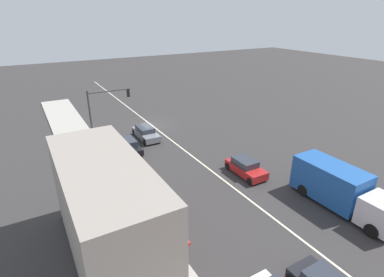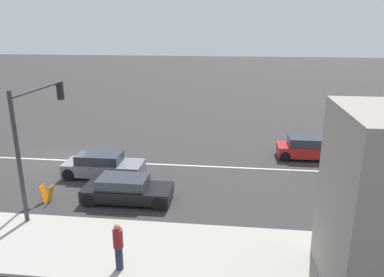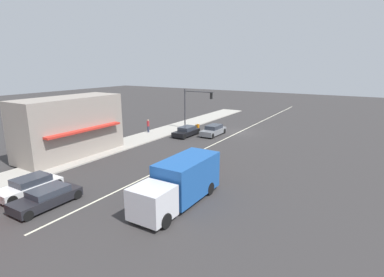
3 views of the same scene
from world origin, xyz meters
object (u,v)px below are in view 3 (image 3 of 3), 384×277
at_px(traffic_signal_main, 194,102).
at_px(suv_black, 186,131).
at_px(van_white, 30,186).
at_px(pedestrian, 148,126).
at_px(warning_aframe_sign, 197,127).
at_px(hatchback_red, 196,159).
at_px(sedan_dark, 47,197).
at_px(suv_grey, 213,130).
at_px(delivery_truck, 180,182).

height_order(traffic_signal_main, suv_black, traffic_signal_main).
bearing_deg(van_white, suv_black, -90.00).
distance_m(traffic_signal_main, van_white, 24.85).
bearing_deg(pedestrian, van_white, 105.04).
height_order(warning_aframe_sign, suv_black, suv_black).
bearing_deg(traffic_signal_main, hatchback_red, 122.06).
relative_size(pedestrian, sedan_dark, 0.40).
bearing_deg(suv_grey, traffic_signal_main, -20.72).
bearing_deg(suv_black, sedan_dark, 97.43).
xyz_separation_m(traffic_signal_main, warning_aframe_sign, (-0.57, -0.08, -3.47)).
relative_size(warning_aframe_sign, van_white, 0.19).
xyz_separation_m(suv_grey, suv_black, (2.80, 2.17, -0.05)).
height_order(suv_grey, sedan_dark, suv_grey).
distance_m(traffic_signal_main, suv_grey, 5.31).
bearing_deg(suv_grey, warning_aframe_sign, -25.07).
bearing_deg(sedan_dark, delivery_truck, -145.52).
xyz_separation_m(warning_aframe_sign, delivery_truck, (-10.55, 20.26, 1.04)).
height_order(suv_grey, suv_black, suv_grey).
xyz_separation_m(delivery_truck, hatchback_red, (2.80, -6.89, -0.81)).
relative_size(hatchback_red, sedan_dark, 0.88).
bearing_deg(sedan_dark, pedestrian, -68.18).
height_order(delivery_truck, hatchback_red, delivery_truck).
height_order(traffic_signal_main, suv_grey, traffic_signal_main).
bearing_deg(hatchback_red, van_white, 57.53).
xyz_separation_m(hatchback_red, sedan_dark, (4.40, 11.83, -0.07)).
bearing_deg(hatchback_red, suv_black, -53.24).
relative_size(suv_grey, van_white, 1.01).
xyz_separation_m(suv_black, hatchback_red, (-7.20, 9.64, 0.06)).
bearing_deg(hatchback_red, sedan_dark, 69.60).
xyz_separation_m(delivery_truck, suv_grey, (7.20, -18.69, -0.82)).
bearing_deg(sedan_dark, traffic_signal_main, -81.12).
relative_size(traffic_signal_main, delivery_truck, 0.75).
bearing_deg(suv_grey, pedestrian, 23.10).
bearing_deg(suv_grey, van_white, 83.09).
distance_m(warning_aframe_sign, sedan_dark, 25.43).
distance_m(pedestrian, delivery_truck, 21.59).
relative_size(delivery_truck, suv_grey, 1.73).
xyz_separation_m(suv_grey, van_white, (2.80, 23.12, -0.05)).
relative_size(suv_black, hatchback_red, 1.10).
xyz_separation_m(warning_aframe_sign, van_white, (-0.55, 24.69, 0.17)).
distance_m(warning_aframe_sign, delivery_truck, 22.87).
bearing_deg(suv_grey, suv_black, 37.75).
relative_size(pedestrian, suv_black, 0.41).
xyz_separation_m(pedestrian, hatchback_red, (-12.49, 8.36, -0.38)).
distance_m(pedestrian, suv_black, 5.46).
bearing_deg(pedestrian, sedan_dark, 111.82).
bearing_deg(traffic_signal_main, delivery_truck, 118.87).
relative_size(warning_aframe_sign, delivery_truck, 0.11).
xyz_separation_m(suv_black, van_white, (-0.00, 20.95, 0.00)).
bearing_deg(delivery_truck, pedestrian, -44.92).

